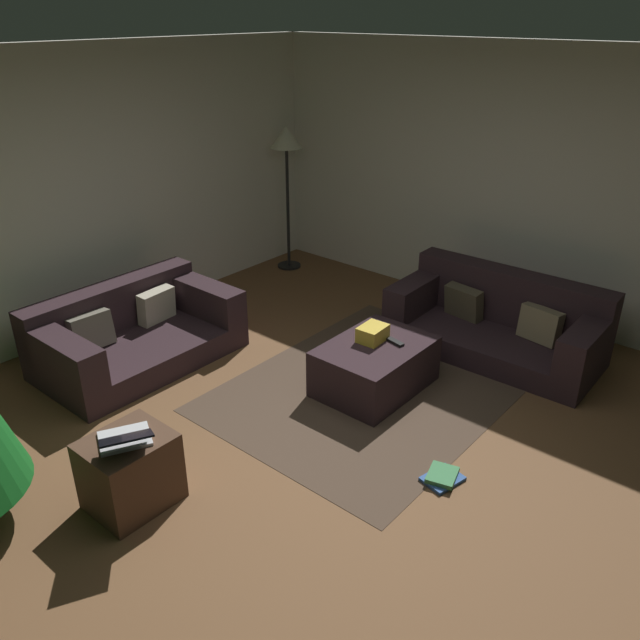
{
  "coord_description": "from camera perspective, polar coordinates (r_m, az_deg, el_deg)",
  "views": [
    {
      "loc": [
        -2.8,
        -2.3,
        2.85
      ],
      "look_at": [
        0.49,
        0.48,
        0.75
      ],
      "focal_mm": 36.1,
      "sensor_mm": 36.0,
      "label": 1
    }
  ],
  "objects": [
    {
      "name": "area_rug",
      "position": [
        5.4,
        4.81,
        -5.93
      ],
      "size": [
        2.6,
        2.0,
        0.01
      ],
      "primitive_type": "cube",
      "color": "#4A382B",
      "rests_on": "ground_plane"
    },
    {
      "name": "gift_box",
      "position": [
        5.24,
        4.69,
        -1.19
      ],
      "size": [
        0.25,
        0.2,
        0.13
      ],
      "primitive_type": "cube",
      "rotation": [
        0.0,
        0.0,
        0.05
      ],
      "color": "gold",
      "rests_on": "ottoman"
    },
    {
      "name": "laptop",
      "position": [
        4.06,
        -16.88,
        -10.01
      ],
      "size": [
        0.46,
        0.51,
        0.19
      ],
      "color": "silver",
      "rests_on": "side_table"
    },
    {
      "name": "corner_lamp",
      "position": [
        7.49,
        -2.99,
        14.95
      ],
      "size": [
        0.36,
        0.36,
        1.67
      ],
      "color": "black",
      "rests_on": "ground_plane"
    },
    {
      "name": "ottoman",
      "position": [
        5.3,
        4.89,
        -4.11
      ],
      "size": [
        0.94,
        0.68,
        0.4
      ],
      "primitive_type": "cube",
      "color": "#2D1E23",
      "rests_on": "ground_plane"
    },
    {
      "name": "book_stack",
      "position": [
        4.49,
        10.8,
        -13.5
      ],
      "size": [
        0.29,
        0.25,
        0.06
      ],
      "color": "#2D5193",
      "rests_on": "ground_plane"
    },
    {
      "name": "tv_remote",
      "position": [
        5.23,
        6.69,
        -1.94
      ],
      "size": [
        0.08,
        0.17,
        0.02
      ],
      "primitive_type": "cube",
      "rotation": [
        0.0,
        0.0,
        -0.21
      ],
      "color": "black",
      "rests_on": "ottoman"
    },
    {
      "name": "couch_left",
      "position": [
        5.93,
        -16.28,
        -1.11
      ],
      "size": [
        1.69,
        0.99,
        0.64
      ],
      "rotation": [
        0.0,
        0.0,
        3.14
      ],
      "color": "#2D1E23",
      "rests_on": "ground_plane"
    },
    {
      "name": "ground_plane",
      "position": [
        4.61,
        0.7,
        -12.2
      ],
      "size": [
        6.4,
        6.4,
        0.0
      ],
      "primitive_type": "plane",
      "color": "brown"
    },
    {
      "name": "corner_partition",
      "position": [
        6.56,
        18.88,
        10.94
      ],
      "size": [
        0.12,
        6.4,
        2.6
      ],
      "primitive_type": "cube",
      "color": "silver",
      "rests_on": "ground_plane"
    },
    {
      "name": "side_table",
      "position": [
        4.29,
        -16.47,
        -12.75
      ],
      "size": [
        0.52,
        0.44,
        0.48
      ],
      "primitive_type": "cube",
      "color": "#4C3323",
      "rests_on": "ground_plane"
    },
    {
      "name": "couch_right",
      "position": [
        6.06,
        15.57,
        -0.21
      ],
      "size": [
        0.9,
        1.87,
        0.7
      ],
      "rotation": [
        0.0,
        0.0,
        1.59
      ],
      "color": "#2D1E23",
      "rests_on": "ground_plane"
    },
    {
      "name": "rear_partition",
      "position": [
        6.31,
        -22.13,
        9.88
      ],
      "size": [
        6.4,
        0.12,
        2.6
      ],
      "primitive_type": "cube",
      "color": "silver",
      "rests_on": "ground_plane"
    }
  ]
}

